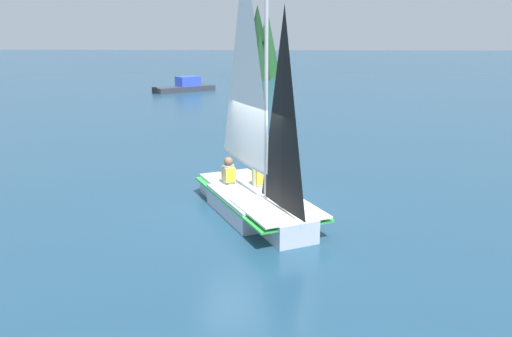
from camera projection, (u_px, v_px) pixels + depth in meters
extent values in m
plane|color=navy|center=(256.00, 213.00, 11.74)|extent=(260.00, 260.00, 0.00)
cube|color=#B2BCCC|center=(256.00, 203.00, 11.68)|extent=(2.83, 2.51, 0.49)
cube|color=#B2BCCC|center=(289.00, 228.00, 10.21)|extent=(1.28, 1.24, 0.49)
cube|color=#B2BCCC|center=(231.00, 185.00, 13.14)|extent=(1.50, 1.68, 0.49)
cube|color=green|center=(256.00, 197.00, 11.63)|extent=(4.47, 3.36, 0.05)
cube|color=silver|center=(278.00, 208.00, 10.57)|extent=(2.39, 2.21, 0.04)
cylinder|color=#B7B7BC|center=(266.00, 72.00, 10.41)|extent=(0.08, 0.08, 5.64)
cylinder|color=#B7B7BC|center=(246.00, 163.00, 11.99)|extent=(2.05, 1.08, 0.07)
pyramid|color=white|center=(245.00, 58.00, 11.35)|extent=(1.94, 1.02, 4.91)
pyramid|color=black|center=(283.00, 110.00, 9.89)|extent=(1.30, 0.69, 4.05)
cube|color=black|center=(223.00, 182.00, 13.65)|extent=(0.08, 0.06, 0.34)
cube|color=black|center=(259.00, 196.00, 12.28)|extent=(0.36, 0.34, 0.45)
cylinder|color=white|center=(259.00, 177.00, 12.16)|extent=(0.40, 0.40, 0.50)
cube|color=yellow|center=(259.00, 176.00, 12.15)|extent=(0.42, 0.39, 0.35)
sphere|color=brown|center=(259.00, 163.00, 12.07)|extent=(0.22, 0.22, 0.22)
cube|color=black|center=(229.00, 193.00, 12.48)|extent=(0.36, 0.34, 0.45)
cylinder|color=gray|center=(229.00, 175.00, 12.36)|extent=(0.40, 0.40, 0.50)
cube|color=yellow|center=(229.00, 174.00, 12.36)|extent=(0.42, 0.39, 0.35)
sphere|color=brown|center=(228.00, 161.00, 12.27)|extent=(0.22, 0.22, 0.22)
cube|color=#333842|center=(184.00, 89.00, 36.98)|extent=(4.05, 4.41, 0.39)
cube|color=blue|center=(188.00, 81.00, 37.04)|extent=(1.90, 1.95, 0.70)
cube|color=black|center=(155.00, 90.00, 35.56)|extent=(0.34, 0.34, 0.46)
cone|color=#193D1E|center=(260.00, 57.00, 46.01)|extent=(2.17, 2.17, 4.22)
cone|color=#1E4C23|center=(269.00, 47.00, 49.08)|extent=(2.30, 2.30, 5.80)
cone|color=#143319|center=(257.00, 41.00, 50.61)|extent=(3.39, 3.39, 6.98)
cone|color=#193D1E|center=(250.00, 52.00, 53.52)|extent=(2.21, 2.21, 4.49)
cone|color=#193D1E|center=(252.00, 48.00, 56.88)|extent=(2.69, 2.69, 5.14)
cone|color=#1E4C23|center=(264.00, 47.00, 59.07)|extent=(2.14, 2.14, 5.36)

